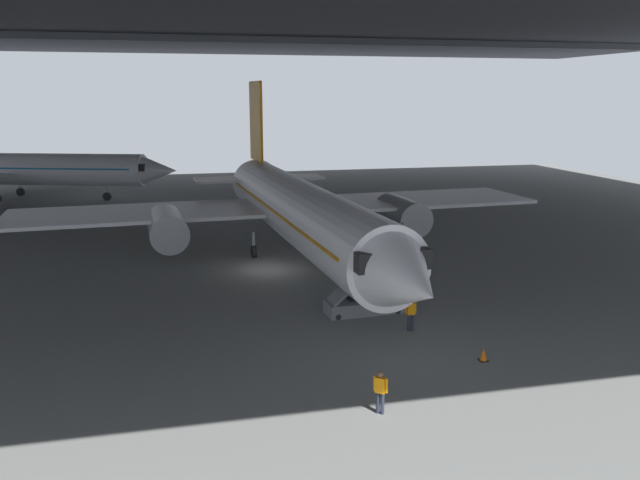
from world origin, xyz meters
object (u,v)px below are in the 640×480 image
object	(u,v)px
airplane_main	(298,211)
baggage_tug	(360,228)
airplane_distant	(23,169)
crew_worker_by_stairs	(411,312)
crew_worker_near_nose	(380,390)
traffic_cone_orange	(484,354)
boarding_stairs	(365,299)

from	to	relation	value
airplane_main	baggage_tug	xyz separation A→B (m)	(6.72, 7.76, -3.08)
airplane_main	airplane_distant	size ratio (longest dim) A/B	1.21
airplane_distant	airplane_main	bearing A→B (deg)	-55.20
crew_worker_by_stairs	airplane_distant	distance (m)	54.72
crew_worker_near_nose	airplane_distant	world-z (taller)	airplane_distant
crew_worker_near_nose	traffic_cone_orange	bearing A→B (deg)	30.68
traffic_cone_orange	airplane_distant	bearing A→B (deg)	118.23
boarding_stairs	airplane_distant	xyz separation A→B (m)	(-24.92, 44.87, 2.56)
boarding_stairs	traffic_cone_orange	bearing A→B (deg)	-67.07
crew_worker_near_nose	traffic_cone_orange	world-z (taller)	crew_worker_near_nose
boarding_stairs	crew_worker_by_stairs	bearing A→B (deg)	-65.84
airplane_main	boarding_stairs	world-z (taller)	airplane_main
boarding_stairs	baggage_tug	world-z (taller)	boarding_stairs
airplane_distant	baggage_tug	xyz separation A→B (m)	(30.31, -26.19, -2.78)
crew_worker_near_nose	airplane_distant	size ratio (longest dim) A/B	0.05
boarding_stairs	crew_worker_by_stairs	distance (m)	3.35
airplane_distant	baggage_tug	distance (m)	40.16
boarding_stairs	crew_worker_near_nose	xyz separation A→B (m)	(-2.76, -10.75, 0.17)
crew_worker_by_stairs	traffic_cone_orange	bearing A→B (deg)	-67.97
airplane_main	traffic_cone_orange	bearing A→B (deg)	-76.39
boarding_stairs	crew_worker_near_nose	size ratio (longest dim) A/B	2.99
boarding_stairs	airplane_main	bearing A→B (deg)	96.92
airplane_main	traffic_cone_orange	xyz separation A→B (m)	(4.41, -18.21, -3.32)
airplane_main	boarding_stairs	size ratio (longest dim) A/B	8.23
airplane_main	baggage_tug	distance (m)	10.72
crew_worker_near_nose	crew_worker_by_stairs	xyz separation A→B (m)	(4.13, 7.69, -0.00)
crew_worker_by_stairs	airplane_distant	xyz separation A→B (m)	(-26.29, 47.93, 2.39)
traffic_cone_orange	boarding_stairs	bearing A→B (deg)	112.93
airplane_distant	traffic_cone_orange	bearing A→B (deg)	-61.77
boarding_stairs	traffic_cone_orange	world-z (taller)	boarding_stairs
crew_worker_near_nose	baggage_tug	size ratio (longest dim) A/B	0.65
airplane_main	crew_worker_near_nose	distance (m)	21.89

